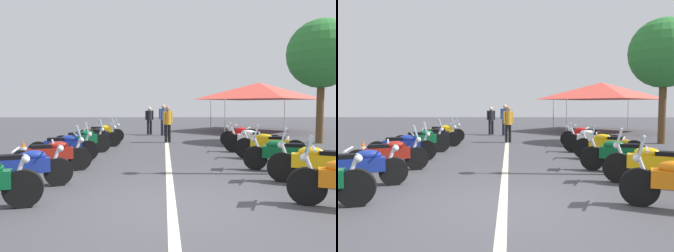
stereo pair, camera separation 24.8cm
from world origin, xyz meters
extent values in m
plane|color=#424247|center=(0.00, 0.00, 0.00)|extent=(80.00, 80.00, 0.00)
cube|color=beige|center=(5.37, 0.00, 0.00)|extent=(22.44, 0.16, 0.01)
cylinder|color=black|center=(0.02, 2.51, 0.33)|extent=(0.31, 0.67, 0.65)
cylinder|color=silver|center=(0.00, 2.57, 0.63)|extent=(0.14, 0.30, 0.58)
cylinder|color=silver|center=(-0.01, 2.61, 0.99)|extent=(0.61, 0.20, 0.04)
sphere|color=silver|center=(0.03, 2.46, 0.83)|extent=(0.14, 0.14, 0.14)
cylinder|color=black|center=(1.49, 2.40, 0.30)|extent=(0.35, 0.62, 0.61)
cube|color=navy|center=(1.25, 3.04, 0.48)|extent=(0.64, 1.06, 0.30)
ellipsoid|color=navy|center=(1.31, 2.87, 0.68)|extent=(0.43, 0.58, 0.22)
cube|color=black|center=(1.17, 3.24, 0.66)|extent=(0.42, 0.54, 0.12)
cylinder|color=silver|center=(1.47, 2.46, 0.60)|extent=(0.17, 0.30, 0.58)
cylinder|color=silver|center=(1.46, 2.50, 0.96)|extent=(0.59, 0.26, 0.04)
sphere|color=silver|center=(1.51, 2.36, 0.80)|extent=(0.14, 0.14, 0.14)
cylinder|color=silver|center=(1.26, 3.48, 0.21)|extent=(0.28, 0.54, 0.08)
cylinder|color=black|center=(3.13, 2.37, 0.31)|extent=(0.36, 0.62, 0.62)
cylinder|color=black|center=(2.59, 3.72, 0.31)|extent=(0.36, 0.62, 0.62)
cube|color=maroon|center=(2.86, 3.05, 0.49)|extent=(0.66, 1.12, 0.30)
ellipsoid|color=maroon|center=(2.93, 2.88, 0.69)|extent=(0.43, 0.58, 0.22)
cube|color=black|center=(2.78, 3.25, 0.67)|extent=(0.42, 0.54, 0.12)
cylinder|color=silver|center=(3.10, 2.43, 0.61)|extent=(0.17, 0.30, 0.58)
cylinder|color=silver|center=(3.09, 2.47, 0.97)|extent=(0.59, 0.27, 0.04)
sphere|color=silver|center=(3.14, 2.33, 0.81)|extent=(0.14, 0.14, 0.14)
cylinder|color=silver|center=(2.87, 3.51, 0.22)|extent=(0.28, 0.54, 0.08)
cube|color=silver|center=(3.12, 2.39, 1.04)|extent=(0.38, 0.25, 0.32)
cylinder|color=black|center=(4.63, 2.51, 0.32)|extent=(0.27, 0.65, 0.63)
cylinder|color=black|center=(4.31, 3.94, 0.32)|extent=(0.27, 0.65, 0.63)
cube|color=navy|center=(4.47, 3.23, 0.50)|extent=(0.52, 1.15, 0.30)
ellipsoid|color=navy|center=(4.51, 3.05, 0.70)|extent=(0.37, 0.56, 0.22)
cube|color=black|center=(4.42, 3.44, 0.68)|extent=(0.36, 0.52, 0.12)
cylinder|color=silver|center=(4.62, 2.56, 0.62)|extent=(0.13, 0.30, 0.58)
cylinder|color=silver|center=(4.61, 2.60, 0.98)|extent=(0.61, 0.17, 0.04)
sphere|color=silver|center=(4.64, 2.46, 0.82)|extent=(0.14, 0.14, 0.14)
cylinder|color=silver|center=(4.55, 3.70, 0.22)|extent=(0.20, 0.55, 0.08)
cube|color=silver|center=(4.63, 2.52, 1.05)|extent=(0.38, 0.20, 0.32)
cylinder|color=black|center=(6.33, 2.43, 0.34)|extent=(0.38, 0.68, 0.68)
cylinder|color=black|center=(5.82, 3.70, 0.34)|extent=(0.38, 0.68, 0.68)
cube|color=#0C592D|center=(6.08, 3.06, 0.52)|extent=(0.65, 1.07, 0.30)
ellipsoid|color=#0C592D|center=(6.14, 2.90, 0.72)|extent=(0.43, 0.58, 0.22)
cube|color=black|center=(5.99, 3.27, 0.70)|extent=(0.42, 0.54, 0.12)
cylinder|color=silver|center=(6.31, 2.48, 0.64)|extent=(0.17, 0.29, 0.58)
cylinder|color=silver|center=(6.29, 2.52, 1.00)|extent=(0.59, 0.27, 0.04)
sphere|color=silver|center=(6.35, 2.38, 0.84)|extent=(0.14, 0.14, 0.14)
cylinder|color=silver|center=(6.09, 3.51, 0.24)|extent=(0.28, 0.54, 0.08)
cube|color=silver|center=(6.32, 2.45, 1.07)|extent=(0.38, 0.25, 0.32)
cylinder|color=black|center=(7.96, 2.23, 0.31)|extent=(0.30, 0.64, 0.62)
cylinder|color=black|center=(7.56, 3.72, 0.31)|extent=(0.30, 0.64, 0.62)
cube|color=black|center=(7.76, 2.98, 0.49)|extent=(0.57, 1.20, 0.30)
ellipsoid|color=black|center=(7.81, 2.80, 0.69)|extent=(0.39, 0.57, 0.22)
cube|color=black|center=(7.71, 3.19, 0.67)|extent=(0.38, 0.53, 0.12)
cylinder|color=silver|center=(7.95, 2.29, 0.61)|extent=(0.14, 0.30, 0.58)
cylinder|color=silver|center=(7.94, 2.33, 0.97)|extent=(0.61, 0.20, 0.04)
sphere|color=silver|center=(7.97, 2.19, 0.81)|extent=(0.14, 0.14, 0.14)
cylinder|color=silver|center=(7.82, 3.47, 0.22)|extent=(0.22, 0.55, 0.08)
cube|color=silver|center=(7.96, 2.25, 1.04)|extent=(0.38, 0.21, 0.32)
cylinder|color=black|center=(9.50, 2.31, 0.32)|extent=(0.27, 0.65, 0.63)
cylinder|color=black|center=(9.20, 3.72, 0.32)|extent=(0.27, 0.65, 0.63)
cube|color=#EAB214|center=(9.35, 3.01, 0.50)|extent=(0.50, 1.13, 0.30)
ellipsoid|color=#EAB214|center=(9.38, 2.84, 0.70)|extent=(0.36, 0.56, 0.22)
cube|color=black|center=(9.30, 3.23, 0.68)|extent=(0.35, 0.52, 0.12)
cylinder|color=silver|center=(9.48, 2.37, 0.62)|extent=(0.13, 0.30, 0.58)
cylinder|color=silver|center=(9.48, 2.41, 0.98)|extent=(0.61, 0.17, 0.04)
sphere|color=silver|center=(9.51, 2.26, 0.82)|extent=(0.14, 0.14, 0.14)
cylinder|color=silver|center=(9.43, 3.47, 0.22)|extent=(0.19, 0.55, 0.08)
cube|color=silver|center=(9.49, 2.33, 1.05)|extent=(0.38, 0.19, 0.32)
cylinder|color=black|center=(0.10, -2.35, 0.33)|extent=(0.37, 0.66, 0.66)
cylinder|color=silver|center=(0.08, -2.40, 0.63)|extent=(0.17, 0.30, 0.58)
cylinder|color=silver|center=(0.06, -2.44, 0.99)|extent=(0.59, 0.26, 0.04)
sphere|color=silver|center=(0.12, -2.30, 0.83)|extent=(0.14, 0.14, 0.14)
cube|color=silver|center=(0.09, -2.36, 1.06)|extent=(0.38, 0.25, 0.32)
cylinder|color=black|center=(1.76, -2.55, 0.34)|extent=(0.39, 0.68, 0.68)
cube|color=#EAB214|center=(1.46, -3.24, 0.52)|extent=(0.71, 1.17, 0.30)
ellipsoid|color=#EAB214|center=(1.53, -3.08, 0.72)|extent=(0.44, 0.58, 0.22)
cube|color=black|center=(1.38, -3.45, 0.70)|extent=(0.43, 0.54, 0.12)
cylinder|color=silver|center=(1.74, -2.60, 0.64)|extent=(0.18, 0.29, 0.58)
cylinder|color=silver|center=(1.72, -2.64, 1.00)|extent=(0.59, 0.28, 0.04)
sphere|color=silver|center=(1.78, -2.50, 0.84)|extent=(0.14, 0.14, 0.14)
cube|color=silver|center=(1.75, -2.57, 1.07)|extent=(0.38, 0.25, 0.32)
cylinder|color=black|center=(3.12, -2.32, 0.32)|extent=(0.30, 0.65, 0.64)
cylinder|color=black|center=(2.75, -3.69, 0.32)|extent=(0.30, 0.65, 0.64)
cube|color=#0C592D|center=(2.93, -3.01, 0.50)|extent=(0.55, 1.12, 0.30)
ellipsoid|color=#0C592D|center=(2.98, -2.83, 0.70)|extent=(0.39, 0.57, 0.22)
cube|color=black|center=(2.88, -3.22, 0.68)|extent=(0.37, 0.53, 0.12)
cylinder|color=silver|center=(3.10, -2.38, 0.62)|extent=(0.14, 0.30, 0.58)
cylinder|color=silver|center=(3.09, -2.41, 0.98)|extent=(0.61, 0.20, 0.04)
sphere|color=silver|center=(3.13, -2.27, 0.82)|extent=(0.14, 0.14, 0.14)
cylinder|color=silver|center=(2.65, -3.37, 0.22)|extent=(0.22, 0.55, 0.08)
cube|color=silver|center=(3.11, -2.34, 1.05)|extent=(0.38, 0.21, 0.32)
cylinder|color=black|center=(4.99, -2.52, 0.33)|extent=(0.40, 0.67, 0.67)
cylinder|color=black|center=(4.37, -3.92, 0.33)|extent=(0.40, 0.67, 0.67)
cube|color=#EAB214|center=(4.68, -3.22, 0.51)|extent=(0.73, 1.18, 0.30)
ellipsoid|color=#EAB214|center=(4.76, -3.06, 0.71)|extent=(0.45, 0.58, 0.22)
cube|color=black|center=(4.59, -3.42, 0.69)|extent=(0.43, 0.54, 0.12)
cylinder|color=silver|center=(4.97, -2.58, 0.63)|extent=(0.18, 0.29, 0.58)
cylinder|color=silver|center=(4.95, -2.61, 0.99)|extent=(0.58, 0.29, 0.04)
sphere|color=silver|center=(5.01, -2.48, 0.83)|extent=(0.14, 0.14, 0.14)
cylinder|color=silver|center=(4.33, -3.57, 0.23)|extent=(0.30, 0.54, 0.08)
cylinder|color=black|center=(6.42, -2.43, 0.34)|extent=(0.33, 0.68, 0.67)
cylinder|color=black|center=(6.00, -3.85, 0.34)|extent=(0.33, 0.68, 0.67)
cube|color=white|center=(6.21, -3.14, 0.52)|extent=(0.59, 1.16, 0.30)
ellipsoid|color=white|center=(6.26, -2.96, 0.72)|extent=(0.40, 0.57, 0.22)
cube|color=black|center=(6.15, -3.35, 0.70)|extent=(0.39, 0.53, 0.12)
cylinder|color=silver|center=(6.41, -2.49, 0.64)|extent=(0.15, 0.30, 0.58)
cylinder|color=silver|center=(6.39, -2.52, 1.00)|extent=(0.61, 0.22, 0.04)
sphere|color=silver|center=(6.44, -2.38, 0.84)|extent=(0.14, 0.14, 0.14)
cylinder|color=silver|center=(5.91, -3.51, 0.24)|extent=(0.23, 0.55, 0.08)
cylinder|color=black|center=(7.93, -2.56, 0.33)|extent=(0.36, 0.66, 0.65)
cylinder|color=black|center=(7.44, -3.89, 0.33)|extent=(0.36, 0.66, 0.65)
cube|color=red|center=(7.69, -3.23, 0.51)|extent=(0.64, 1.11, 0.30)
ellipsoid|color=red|center=(7.75, -3.06, 0.71)|extent=(0.42, 0.58, 0.22)
cube|color=black|center=(7.61, -3.43, 0.69)|extent=(0.41, 0.54, 0.12)
cylinder|color=silver|center=(7.91, -2.62, 0.63)|extent=(0.17, 0.30, 0.58)
cylinder|color=silver|center=(7.90, -2.65, 0.99)|extent=(0.60, 0.25, 0.04)
sphere|color=silver|center=(7.95, -2.51, 0.83)|extent=(0.14, 0.14, 0.14)
cylinder|color=silver|center=(7.37, -3.56, 0.23)|extent=(0.27, 0.54, 0.08)
cube|color=orange|center=(4.93, 4.65, 0.01)|extent=(0.36, 0.36, 0.03)
cone|color=orange|center=(4.93, 4.65, 0.32)|extent=(0.26, 0.26, 0.60)
cylinder|color=white|center=(4.93, 4.65, 0.34)|extent=(0.19, 0.19, 0.07)
cylinder|color=black|center=(13.35, 1.06, 0.40)|extent=(0.14, 0.14, 0.80)
cylinder|color=black|center=(13.44, 0.90, 0.40)|extent=(0.14, 0.14, 0.80)
cylinder|color=black|center=(13.40, 0.98, 1.11)|extent=(0.32, 0.32, 0.60)
cylinder|color=black|center=(13.29, 1.17, 1.14)|extent=(0.09, 0.09, 0.54)
cylinder|color=black|center=(13.50, 0.79, 1.14)|extent=(0.09, 0.09, 0.54)
sphere|color=beige|center=(13.40, 0.98, 1.52)|extent=(0.22, 0.22, 0.22)
cylinder|color=black|center=(9.43, -0.12, 0.41)|extent=(0.14, 0.14, 0.83)
cylinder|color=black|center=(9.33, 0.03, 0.41)|extent=(0.14, 0.14, 0.83)
cylinder|color=orange|center=(9.38, -0.05, 1.14)|extent=(0.32, 0.32, 0.62)
cylinder|color=orange|center=(9.50, -0.23, 1.17)|extent=(0.09, 0.09, 0.56)
cylinder|color=orange|center=(9.26, 0.14, 1.17)|extent=(0.09, 0.09, 0.56)
sphere|color=#9E704C|center=(9.38, -0.05, 1.56)|extent=(0.22, 0.22, 0.22)
cylinder|color=#1E2338|center=(12.82, 0.07, 0.44)|extent=(0.14, 0.14, 0.87)
cylinder|color=#1E2338|center=(12.85, 0.24, 0.44)|extent=(0.14, 0.14, 0.87)
cylinder|color=#2D51A5|center=(12.84, 0.15, 1.20)|extent=(0.32, 0.32, 0.65)
cylinder|color=#2D51A5|center=(12.79, -0.06, 1.23)|extent=(0.09, 0.09, 0.59)
cylinder|color=#2D51A5|center=(12.88, 0.37, 1.23)|extent=(0.09, 0.09, 0.59)
sphere|color=#D8AD84|center=(12.84, 0.15, 1.64)|extent=(0.24, 0.24, 0.24)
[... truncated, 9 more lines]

